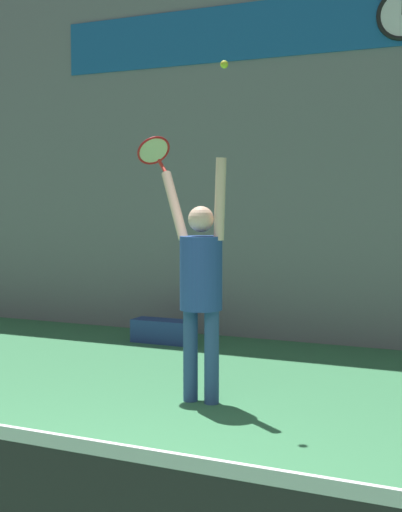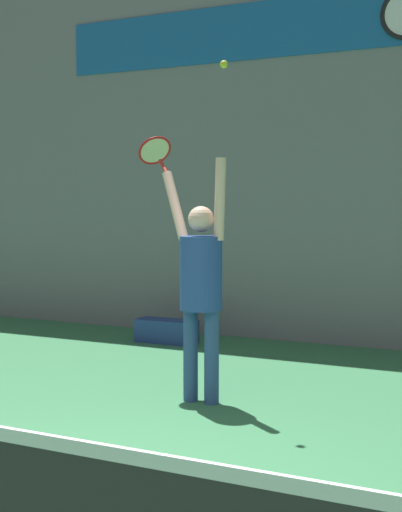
% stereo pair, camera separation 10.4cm
% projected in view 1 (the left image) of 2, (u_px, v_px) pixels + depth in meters
% --- Properties ---
extents(back_wall, '(18.00, 0.10, 5.00)m').
position_uv_depth(back_wall, '(326.00, 144.00, 8.83)').
color(back_wall, slate).
rests_on(back_wall, ground_plane).
extents(sponsor_banner, '(7.44, 0.02, 0.72)m').
position_uv_depth(sponsor_banner, '(326.00, 23.00, 8.67)').
color(sponsor_banner, '#195B9E').
extents(tennis_player, '(0.79, 0.49, 2.15)m').
position_uv_depth(tennis_player, '(201.00, 279.00, 6.25)').
color(tennis_player, '#2D4C7F').
rests_on(tennis_player, ground_plane).
extents(tennis_racket, '(0.43, 0.40, 0.37)m').
position_uv_depth(tennis_racket, '(154.00, 152.00, 6.79)').
color(tennis_racket, red).
extents(tennis_ball, '(0.07, 0.07, 0.07)m').
position_uv_depth(tennis_ball, '(224.00, 64.00, 5.93)').
color(tennis_ball, '#CCDB2D').
extents(equipment_bag, '(0.78, 0.31, 0.29)m').
position_uv_depth(equipment_bag, '(163.00, 331.00, 9.04)').
color(equipment_bag, navy).
rests_on(equipment_bag, ground_plane).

